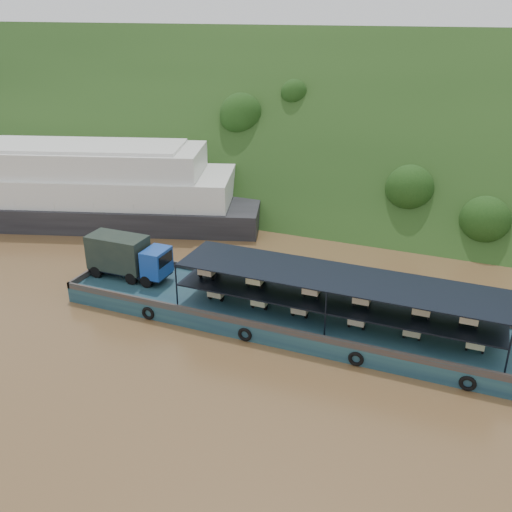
% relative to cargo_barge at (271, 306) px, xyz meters
% --- Properties ---
extents(ground, '(160.00, 160.00, 0.00)m').
position_rel_cargo_barge_xyz_m(ground, '(-0.87, 1.00, -1.18)').
color(ground, brown).
rests_on(ground, ground).
extents(hillside, '(140.00, 39.60, 39.60)m').
position_rel_cargo_barge_xyz_m(hillside, '(-0.87, 37.00, -1.18)').
color(hillside, '#1A3412').
rests_on(hillside, ground).
extents(cargo_barge, '(35.00, 7.18, 4.73)m').
position_rel_cargo_barge_xyz_m(cargo_barge, '(0.00, 0.00, 0.00)').
color(cargo_barge, '#12283F').
rests_on(cargo_barge, ground).
extents(passenger_ferry, '(43.05, 22.75, 8.48)m').
position_rel_cargo_barge_xyz_m(passenger_ferry, '(-28.57, 12.67, 2.50)').
color(passenger_ferry, black).
rests_on(passenger_ferry, ground).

